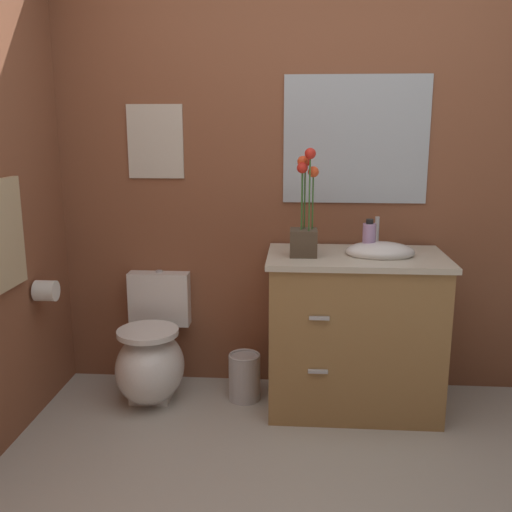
{
  "coord_description": "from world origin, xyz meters",
  "views": [
    {
      "loc": [
        -0.13,
        -1.83,
        1.53
      ],
      "look_at": [
        -0.35,
        1.12,
        0.86
      ],
      "focal_mm": 40.61,
      "sensor_mm": 36.0,
      "label": 1
    }
  ],
  "objects": [
    {
      "name": "wall_back",
      "position": [
        0.2,
        1.5,
        1.25
      ],
      "size": [
        4.72,
        0.05,
        2.5
      ],
      "primitive_type": "cube",
      "color": "brown",
      "rests_on": "ground_plane"
    },
    {
      "name": "toilet",
      "position": [
        -0.95,
        1.2,
        0.24
      ],
      "size": [
        0.38,
        0.59,
        0.69
      ],
      "color": "white",
      "rests_on": "ground_plane"
    },
    {
      "name": "vanity_cabinet",
      "position": [
        0.18,
        1.17,
        0.44
      ],
      "size": [
        0.94,
        0.56,
        1.04
      ],
      "color": "#9E7242",
      "rests_on": "ground_plane"
    },
    {
      "name": "flower_vase",
      "position": [
        -0.1,
        1.13,
        1.04
      ],
      "size": [
        0.14,
        0.14,
        0.56
      ],
      "color": "#4C3D2D",
      "rests_on": "vanity_cabinet"
    },
    {
      "name": "soap_bottle",
      "position": [
        0.24,
        1.18,
        0.95
      ],
      "size": [
        0.07,
        0.07,
        0.19
      ],
      "color": "#B28CBF",
      "rests_on": "vanity_cabinet"
    },
    {
      "name": "trash_bin",
      "position": [
        -0.42,
        1.2,
        0.14
      ],
      "size": [
        0.18,
        0.18,
        0.27
      ],
      "color": "#B7B7BC",
      "rests_on": "ground_plane"
    },
    {
      "name": "wall_poster",
      "position": [
        -0.95,
        1.46,
        1.44
      ],
      "size": [
        0.32,
        0.01,
        0.41
      ],
      "primitive_type": "cube",
      "color": "beige"
    },
    {
      "name": "wall_mirror",
      "position": [
        0.18,
        1.46,
        1.45
      ],
      "size": [
        0.8,
        0.01,
        0.7
      ],
      "primitive_type": "cube",
      "color": "#B2BCC6"
    },
    {
      "name": "hanging_towel",
      "position": [
        -1.5,
        0.75,
        1.03
      ],
      "size": [
        0.03,
        0.28,
        0.52
      ],
      "primitive_type": "cube",
      "color": "tan"
    },
    {
      "name": "toilet_paper_roll",
      "position": [
        -1.45,
        1.0,
        0.68
      ],
      "size": [
        0.11,
        0.11,
        0.11
      ],
      "primitive_type": "cylinder",
      "rotation": [
        0.0,
        1.57,
        0.0
      ],
      "color": "white"
    }
  ]
}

